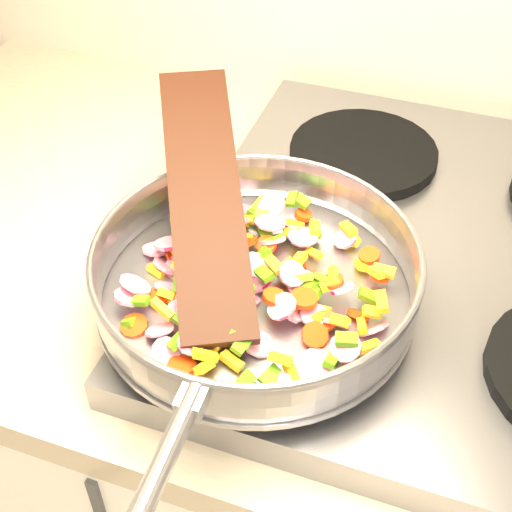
% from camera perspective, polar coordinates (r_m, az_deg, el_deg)
% --- Properties ---
extents(cooktop, '(0.60, 0.60, 0.04)m').
position_cam_1_polar(cooktop, '(0.84, 15.47, -0.66)').
color(cooktop, '#939399').
rests_on(cooktop, counter_top).
extents(grate_fl, '(0.19, 0.19, 0.02)m').
position_cam_1_polar(grate_fl, '(0.73, 3.49, -3.70)').
color(grate_fl, black).
rests_on(grate_fl, cooktop).
extents(grate_bl, '(0.19, 0.19, 0.02)m').
position_cam_1_polar(grate_bl, '(0.94, 8.58, 8.15)').
color(grate_bl, black).
rests_on(grate_bl, cooktop).
extents(saute_pan, '(0.37, 0.53, 0.06)m').
position_cam_1_polar(saute_pan, '(0.70, -0.05, -1.38)').
color(saute_pan, '#9E9EA5').
rests_on(saute_pan, grate_fl).
extents(vegetable_heap, '(0.28, 0.27, 0.05)m').
position_cam_1_polar(vegetable_heap, '(0.71, -0.49, -1.79)').
color(vegetable_heap, yellow).
rests_on(vegetable_heap, saute_pan).
extents(wooden_spatula, '(0.20, 0.31, 0.12)m').
position_cam_1_polar(wooden_spatula, '(0.72, -4.11, 4.73)').
color(wooden_spatula, black).
rests_on(wooden_spatula, saute_pan).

